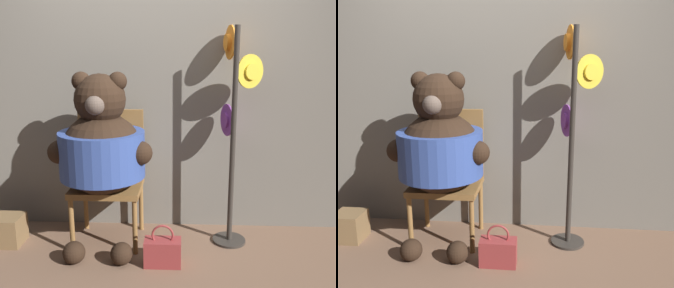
% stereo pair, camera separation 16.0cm
% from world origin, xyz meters
% --- Properties ---
extents(ground_plane, '(14.00, 14.00, 0.00)m').
position_xyz_m(ground_plane, '(0.00, 0.00, 0.00)').
color(ground_plane, brown).
extents(wall_back, '(8.00, 0.10, 2.21)m').
position_xyz_m(wall_back, '(0.00, 0.71, 1.10)').
color(wall_back, slate).
rests_on(wall_back, ground_plane).
extents(chair, '(0.57, 0.49, 1.11)m').
position_xyz_m(chair, '(-0.41, 0.42, 0.59)').
color(chair, olive).
rests_on(chair, ground_plane).
extents(teddy_bear, '(0.82, 0.73, 1.44)m').
position_xyz_m(teddy_bear, '(-0.43, 0.24, 0.84)').
color(teddy_bear, black).
rests_on(teddy_bear, ground_plane).
extents(hat_display_rack, '(0.38, 0.46, 1.80)m').
position_xyz_m(hat_display_rack, '(0.63, 0.42, 1.04)').
color(hat_display_rack, '#332D28').
rests_on(hat_display_rack, ground_plane).
extents(handbag_on_ground, '(0.28, 0.15, 0.33)m').
position_xyz_m(handbag_on_ground, '(0.07, -0.04, 0.11)').
color(handbag_on_ground, maroon).
rests_on(handbag_on_ground, ground_plane).
extents(wooden_crate, '(0.24, 0.24, 0.24)m').
position_xyz_m(wooden_crate, '(-1.25, 0.23, 0.12)').
color(wooden_crate, brown).
rests_on(wooden_crate, ground_plane).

